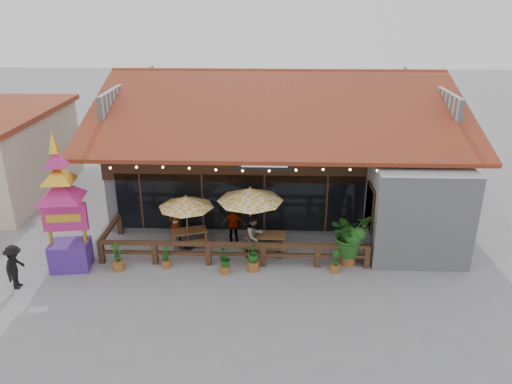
{
  "coord_description": "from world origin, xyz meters",
  "views": [
    {
      "loc": [
        -0.16,
        -16.6,
        9.43
      ],
      "look_at": [
        -0.82,
        1.5,
        2.12
      ],
      "focal_mm": 35.0,
      "sensor_mm": 36.0,
      "label": 1
    }
  ],
  "objects_px": {
    "umbrella_left": "(186,202)",
    "umbrella_right": "(250,195)",
    "tropical_plant": "(350,235)",
    "pedestrian": "(15,267)",
    "thai_sign_tower": "(61,194)",
    "picnic_table_right": "(266,240)",
    "picnic_table_left": "(189,235)"
  },
  "relations": [
    {
      "from": "thai_sign_tower",
      "to": "tropical_plant",
      "type": "distance_m",
      "value": 10.3
    },
    {
      "from": "umbrella_left",
      "to": "picnic_table_left",
      "type": "bearing_deg",
      "value": 87.51
    },
    {
      "from": "umbrella_left",
      "to": "picnic_table_right",
      "type": "relative_size",
      "value": 1.45
    },
    {
      "from": "tropical_plant",
      "to": "picnic_table_left",
      "type": "bearing_deg",
      "value": 168.54
    },
    {
      "from": "picnic_table_left",
      "to": "thai_sign_tower",
      "type": "distance_m",
      "value": 5.09
    },
    {
      "from": "umbrella_left",
      "to": "thai_sign_tower",
      "type": "bearing_deg",
      "value": -157.85
    },
    {
      "from": "umbrella_right",
      "to": "picnic_table_right",
      "type": "distance_m",
      "value": 1.95
    },
    {
      "from": "umbrella_left",
      "to": "umbrella_right",
      "type": "relative_size",
      "value": 0.84
    },
    {
      "from": "thai_sign_tower",
      "to": "umbrella_right",
      "type": "bearing_deg",
      "value": 13.61
    },
    {
      "from": "thai_sign_tower",
      "to": "tropical_plant",
      "type": "height_order",
      "value": "thai_sign_tower"
    },
    {
      "from": "umbrella_right",
      "to": "picnic_table_left",
      "type": "distance_m",
      "value": 3.11
    },
    {
      "from": "umbrella_left",
      "to": "pedestrian",
      "type": "bearing_deg",
      "value": -150.95
    },
    {
      "from": "picnic_table_right",
      "to": "umbrella_right",
      "type": "bearing_deg",
      "value": 174.66
    },
    {
      "from": "pedestrian",
      "to": "picnic_table_left",
      "type": "bearing_deg",
      "value": -60.48
    },
    {
      "from": "tropical_plant",
      "to": "pedestrian",
      "type": "relative_size",
      "value": 1.31
    },
    {
      "from": "umbrella_right",
      "to": "umbrella_left",
      "type": "bearing_deg",
      "value": 178.44
    },
    {
      "from": "thai_sign_tower",
      "to": "umbrella_left",
      "type": "bearing_deg",
      "value": 22.15
    },
    {
      "from": "picnic_table_left",
      "to": "picnic_table_right",
      "type": "relative_size",
      "value": 1.09
    },
    {
      "from": "umbrella_left",
      "to": "picnic_table_left",
      "type": "xyz_separation_m",
      "value": [
        0.01,
        0.25,
        -1.53
      ]
    },
    {
      "from": "umbrella_left",
      "to": "tropical_plant",
      "type": "distance_m",
      "value": 6.25
    },
    {
      "from": "picnic_table_left",
      "to": "thai_sign_tower",
      "type": "bearing_deg",
      "value": -154.97
    },
    {
      "from": "umbrella_left",
      "to": "umbrella_right",
      "type": "distance_m",
      "value": 2.49
    },
    {
      "from": "umbrella_left",
      "to": "umbrella_right",
      "type": "height_order",
      "value": "umbrella_right"
    },
    {
      "from": "tropical_plant",
      "to": "pedestrian",
      "type": "xyz_separation_m",
      "value": [
        -11.49,
        -1.99,
        -0.4
      ]
    },
    {
      "from": "picnic_table_right",
      "to": "tropical_plant",
      "type": "relative_size",
      "value": 0.75
    },
    {
      "from": "umbrella_right",
      "to": "pedestrian",
      "type": "relative_size",
      "value": 1.71
    },
    {
      "from": "umbrella_left",
      "to": "thai_sign_tower",
      "type": "xyz_separation_m",
      "value": [
        -4.02,
        -1.63,
        0.96
      ]
    },
    {
      "from": "umbrella_right",
      "to": "thai_sign_tower",
      "type": "xyz_separation_m",
      "value": [
        -6.47,
        -1.57,
        0.59
      ]
    },
    {
      "from": "umbrella_right",
      "to": "picnic_table_left",
      "type": "bearing_deg",
      "value": 172.71
    },
    {
      "from": "picnic_table_left",
      "to": "tropical_plant",
      "type": "xyz_separation_m",
      "value": [
        6.11,
        -1.24,
        0.74
      ]
    },
    {
      "from": "pedestrian",
      "to": "picnic_table_right",
      "type": "bearing_deg",
      "value": -72.73
    },
    {
      "from": "umbrella_left",
      "to": "umbrella_right",
      "type": "bearing_deg",
      "value": -1.56
    }
  ]
}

